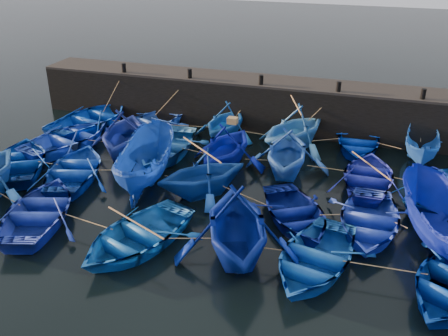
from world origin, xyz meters
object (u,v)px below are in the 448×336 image
(wooden_crate, at_px, (233,121))
(boat_8, at_px, (165,146))
(boat_0, at_px, (92,118))
(boat_13, at_px, (22,160))

(wooden_crate, bearing_deg, boat_8, 175.17)
(boat_0, bearing_deg, boat_13, 99.31)
(boat_8, xyz_separation_m, boat_13, (-5.62, -3.39, -0.02))
(boat_13, bearing_deg, boat_8, -179.97)
(boat_13, distance_m, wooden_crate, 9.80)
(boat_13, height_order, wooden_crate, wooden_crate)
(boat_8, bearing_deg, wooden_crate, -5.92)
(boat_0, height_order, wooden_crate, wooden_crate)
(boat_0, height_order, boat_8, boat_0)
(boat_8, xyz_separation_m, wooden_crate, (3.49, -0.29, 1.84))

